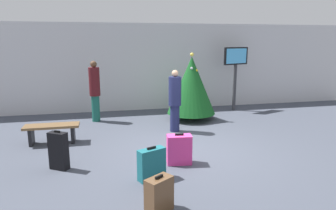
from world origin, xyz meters
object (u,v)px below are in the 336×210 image
(suitcase_1, at_px, (159,195))
(traveller_0, at_px, (95,90))
(flight_info_kiosk, at_px, (236,65))
(holiday_tree, at_px, (191,85))
(suitcase_2, at_px, (59,151))
(suitcase_3, at_px, (152,164))
(waiting_bench, at_px, (52,130))
(suitcase_0, at_px, (179,149))
(traveller_1, at_px, (175,100))

(suitcase_1, bearing_deg, traveller_0, 100.13)
(flight_info_kiosk, height_order, suitcase_1, flight_info_kiosk)
(holiday_tree, relative_size, suitcase_1, 3.71)
(holiday_tree, distance_m, suitcase_2, 4.94)
(flight_info_kiosk, bearing_deg, suitcase_3, -128.04)
(holiday_tree, height_order, suitcase_1, holiday_tree)
(suitcase_2, bearing_deg, flight_info_kiosk, 36.33)
(waiting_bench, distance_m, suitcase_0, 3.36)
(suitcase_1, bearing_deg, flight_info_kiosk, 56.86)
(traveller_0, bearing_deg, suitcase_0, -65.76)
(holiday_tree, bearing_deg, suitcase_2, -139.14)
(traveller_1, height_order, suitcase_2, traveller_1)
(traveller_1, height_order, suitcase_1, traveller_1)
(waiting_bench, xyz_separation_m, traveller_1, (3.23, 0.36, 0.56))
(suitcase_1, bearing_deg, holiday_tree, 68.38)
(flight_info_kiosk, height_order, suitcase_0, flight_info_kiosk)
(traveller_0, relative_size, suitcase_3, 3.04)
(suitcase_2, xyz_separation_m, suitcase_3, (1.73, -0.85, -0.09))
(traveller_0, height_order, suitcase_1, traveller_0)
(traveller_1, bearing_deg, waiting_bench, -173.64)
(suitcase_0, bearing_deg, flight_info_kiosk, 53.70)
(flight_info_kiosk, height_order, suitcase_3, flight_info_kiosk)
(suitcase_0, bearing_deg, traveller_1, 78.61)
(flight_info_kiosk, xyz_separation_m, suitcase_3, (-3.90, -4.99, -1.36))
(flight_info_kiosk, bearing_deg, suitcase_1, -123.14)
(traveller_0, xyz_separation_m, suitcase_3, (1.06, -4.46, -0.72))
(holiday_tree, bearing_deg, suitcase_1, -111.62)
(suitcase_0, bearing_deg, traveller_0, 114.24)
(flight_info_kiosk, bearing_deg, traveller_0, -173.98)
(holiday_tree, bearing_deg, flight_info_kiosk, 26.01)
(waiting_bench, relative_size, suitcase_2, 1.64)
(suitcase_1, height_order, suitcase_3, suitcase_3)
(waiting_bench, relative_size, suitcase_3, 2.08)
(traveller_0, bearing_deg, flight_info_kiosk, 6.02)
(suitcase_2, bearing_deg, suitcase_0, -5.85)
(traveller_0, xyz_separation_m, suitcase_0, (1.74, -3.86, -0.71))
(holiday_tree, bearing_deg, traveller_0, 172.09)
(traveller_0, height_order, traveller_1, traveller_0)
(flight_info_kiosk, relative_size, traveller_1, 1.32)
(traveller_1, relative_size, suitcase_1, 2.99)
(holiday_tree, distance_m, waiting_bench, 4.41)
(traveller_1, bearing_deg, traveller_0, 143.93)
(holiday_tree, distance_m, suitcase_0, 3.77)
(traveller_1, distance_m, suitcase_0, 2.39)
(flight_info_kiosk, distance_m, traveller_1, 3.56)
(suitcase_0, distance_m, suitcase_1, 1.85)
(holiday_tree, height_order, suitcase_3, holiday_tree)
(waiting_bench, distance_m, traveller_1, 3.30)
(flight_info_kiosk, relative_size, suitcase_1, 3.95)
(traveller_0, relative_size, traveller_1, 1.10)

